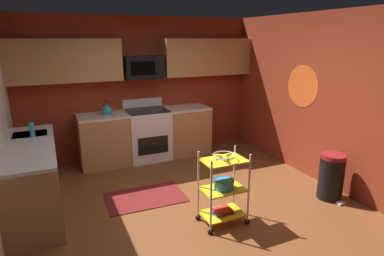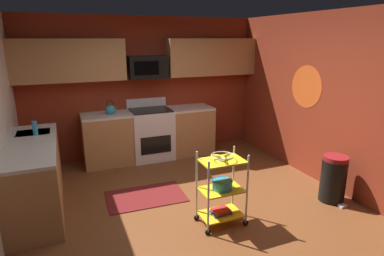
{
  "view_description": "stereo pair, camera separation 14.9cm",
  "coord_description": "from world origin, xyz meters",
  "px_view_note": "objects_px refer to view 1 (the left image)",
  "views": [
    {
      "loc": [
        -1.6,
        -3.48,
        2.21
      ],
      "look_at": [
        0.1,
        0.27,
        1.05
      ],
      "focal_mm": 30.01,
      "sensor_mm": 36.0,
      "label": 1
    },
    {
      "loc": [
        -1.46,
        -3.54,
        2.21
      ],
      "look_at": [
        0.1,
        0.27,
        1.05
      ],
      "focal_mm": 30.01,
      "sensor_mm": 36.0,
      "label": 2
    }
  ],
  "objects_px": {
    "rolling_cart": "(223,189)",
    "book_stack": "(223,211)",
    "mixing_bowl_large": "(224,184)",
    "kettle": "(107,110)",
    "oven_range": "(148,134)",
    "microwave": "(143,67)",
    "fruit_bowl": "(224,156)",
    "dish_soap_bottle": "(32,130)",
    "trash_can": "(331,177)"
  },
  "relations": [
    {
      "from": "rolling_cart",
      "to": "book_stack",
      "type": "height_order",
      "value": "rolling_cart"
    },
    {
      "from": "rolling_cart",
      "to": "book_stack",
      "type": "bearing_deg",
      "value": 90.0
    },
    {
      "from": "oven_range",
      "to": "dish_soap_bottle",
      "type": "height_order",
      "value": "dish_soap_bottle"
    },
    {
      "from": "fruit_bowl",
      "to": "book_stack",
      "type": "height_order",
      "value": "fruit_bowl"
    },
    {
      "from": "microwave",
      "to": "mixing_bowl_large",
      "type": "bearing_deg",
      "value": -85.89
    },
    {
      "from": "fruit_bowl",
      "to": "dish_soap_bottle",
      "type": "bearing_deg",
      "value": 141.94
    },
    {
      "from": "rolling_cart",
      "to": "fruit_bowl",
      "type": "xyz_separation_m",
      "value": [
        -0.0,
        0.0,
        0.42
      ]
    },
    {
      "from": "fruit_bowl",
      "to": "mixing_bowl_large",
      "type": "distance_m",
      "value": 0.36
    },
    {
      "from": "oven_range",
      "to": "kettle",
      "type": "distance_m",
      "value": 0.89
    },
    {
      "from": "oven_range",
      "to": "rolling_cart",
      "type": "distance_m",
      "value": 2.54
    },
    {
      "from": "rolling_cart",
      "to": "mixing_bowl_large",
      "type": "height_order",
      "value": "rolling_cart"
    },
    {
      "from": "microwave",
      "to": "mixing_bowl_large",
      "type": "distance_m",
      "value": 2.89
    },
    {
      "from": "fruit_bowl",
      "to": "rolling_cart",
      "type": "bearing_deg",
      "value": -75.96
    },
    {
      "from": "trash_can",
      "to": "mixing_bowl_large",
      "type": "bearing_deg",
      "value": 177.47
    },
    {
      "from": "book_stack",
      "to": "dish_soap_bottle",
      "type": "bearing_deg",
      "value": 141.94
    },
    {
      "from": "rolling_cart",
      "to": "kettle",
      "type": "distance_m",
      "value": 2.74
    },
    {
      "from": "book_stack",
      "to": "trash_can",
      "type": "distance_m",
      "value": 1.72
    },
    {
      "from": "oven_range",
      "to": "kettle",
      "type": "relative_size",
      "value": 4.17
    },
    {
      "from": "mixing_bowl_large",
      "to": "book_stack",
      "type": "xyz_separation_m",
      "value": [
        -0.01,
        -0.0,
        -0.36
      ]
    },
    {
      "from": "mixing_bowl_large",
      "to": "microwave",
      "type": "bearing_deg",
      "value": 94.11
    },
    {
      "from": "oven_range",
      "to": "book_stack",
      "type": "xyz_separation_m",
      "value": [
        0.18,
        -2.53,
        -0.32
      ]
    },
    {
      "from": "oven_range",
      "to": "mixing_bowl_large",
      "type": "bearing_deg",
      "value": -85.73
    },
    {
      "from": "kettle",
      "to": "trash_can",
      "type": "height_order",
      "value": "kettle"
    },
    {
      "from": "trash_can",
      "to": "fruit_bowl",
      "type": "bearing_deg",
      "value": 177.48
    },
    {
      "from": "oven_range",
      "to": "fruit_bowl",
      "type": "xyz_separation_m",
      "value": [
        0.18,
        -2.53,
        0.4
      ]
    },
    {
      "from": "fruit_bowl",
      "to": "kettle",
      "type": "bearing_deg",
      "value": 109.57
    },
    {
      "from": "mixing_bowl_large",
      "to": "dish_soap_bottle",
      "type": "bearing_deg",
      "value": 142.05
    },
    {
      "from": "mixing_bowl_large",
      "to": "kettle",
      "type": "xyz_separation_m",
      "value": [
        -0.91,
        2.53,
        0.48
      ]
    },
    {
      "from": "oven_range",
      "to": "microwave",
      "type": "bearing_deg",
      "value": 90.26
    },
    {
      "from": "mixing_bowl_large",
      "to": "book_stack",
      "type": "height_order",
      "value": "mixing_bowl_large"
    },
    {
      "from": "oven_range",
      "to": "mixing_bowl_large",
      "type": "height_order",
      "value": "oven_range"
    },
    {
      "from": "microwave",
      "to": "dish_soap_bottle",
      "type": "bearing_deg",
      "value": -151.14
    },
    {
      "from": "fruit_bowl",
      "to": "kettle",
      "type": "height_order",
      "value": "kettle"
    },
    {
      "from": "kettle",
      "to": "microwave",
      "type": "bearing_deg",
      "value": 8.6
    },
    {
      "from": "kettle",
      "to": "trash_can",
      "type": "xyz_separation_m",
      "value": [
        2.6,
        -2.6,
        -0.67
      ]
    },
    {
      "from": "book_stack",
      "to": "trash_can",
      "type": "height_order",
      "value": "trash_can"
    },
    {
      "from": "kettle",
      "to": "rolling_cart",
      "type": "bearing_deg",
      "value": -70.43
    },
    {
      "from": "rolling_cart",
      "to": "kettle",
      "type": "relative_size",
      "value": 3.47
    },
    {
      "from": "oven_range",
      "to": "trash_can",
      "type": "height_order",
      "value": "oven_range"
    },
    {
      "from": "kettle",
      "to": "fruit_bowl",
      "type": "bearing_deg",
      "value": -70.43
    },
    {
      "from": "microwave",
      "to": "book_stack",
      "type": "relative_size",
      "value": 2.9
    },
    {
      "from": "trash_can",
      "to": "oven_range",
      "type": "bearing_deg",
      "value": 125.9
    },
    {
      "from": "kettle",
      "to": "dish_soap_bottle",
      "type": "bearing_deg",
      "value": -141.34
    },
    {
      "from": "microwave",
      "to": "trash_can",
      "type": "distance_m",
      "value": 3.58
    },
    {
      "from": "fruit_bowl",
      "to": "trash_can",
      "type": "distance_m",
      "value": 1.79
    },
    {
      "from": "microwave",
      "to": "kettle",
      "type": "bearing_deg",
      "value": -171.4
    },
    {
      "from": "microwave",
      "to": "rolling_cart",
      "type": "xyz_separation_m",
      "value": [
        0.18,
        -2.64,
        -1.25
      ]
    },
    {
      "from": "oven_range",
      "to": "dish_soap_bottle",
      "type": "xyz_separation_m",
      "value": [
        -1.87,
        -0.93,
        0.54
      ]
    },
    {
      "from": "mixing_bowl_large",
      "to": "fruit_bowl",
      "type": "bearing_deg",
      "value": 180.0
    },
    {
      "from": "rolling_cart",
      "to": "mixing_bowl_large",
      "type": "relative_size",
      "value": 3.63
    }
  ]
}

